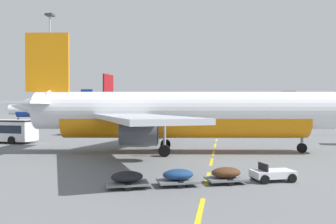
{
  "coord_description": "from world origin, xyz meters",
  "views": [
    {
      "loc": [
        19.03,
        -14.27,
        4.62
      ],
      "look_at": [
        11.9,
        28.53,
        4.02
      ],
      "focal_mm": 35.95,
      "sensor_mm": 36.0,
      "label": 1
    }
  ],
  "objects": [
    {
      "name": "apron_paint_markings",
      "position": [
        18.0,
        36.68,
        0.0
      ],
      "size": [
        8.0,
        94.65,
        0.01
      ],
      "color": "yellow",
      "rests_on": "ground"
    },
    {
      "name": "airliner_foreground",
      "position": [
        14.51,
        19.6,
        3.95
      ],
      "size": [
        34.77,
        34.22,
        12.2
      ],
      "color": "white",
      "rests_on": "ground"
    },
    {
      "name": "airliner_mid_left",
      "position": [
        -38.76,
        91.61,
        3.5
      ],
      "size": [
        30.62,
        29.94,
        10.8
      ],
      "color": "silver",
      "rests_on": "ground"
    },
    {
      "name": "airliner_far_center",
      "position": [
        -3.67,
        67.47,
        3.78
      ],
      "size": [
        32.81,
        33.3,
        11.68
      ],
      "color": "silver",
      "rests_on": "ground"
    },
    {
      "name": "ground_power_truck",
      "position": [
        -5.09,
        40.61,
        1.65
      ],
      "size": [
        4.65,
        7.4,
        3.14
      ],
      "color": "black",
      "rests_on": "ground"
    },
    {
      "name": "baggage_train",
      "position": [
        17.8,
        5.85,
        0.53
      ],
      "size": [
        11.33,
        5.63,
        1.14
      ],
      "color": "silver",
      "rests_on": "ground"
    },
    {
      "name": "apron_light_mast_near",
      "position": [
        -21.88,
        60.22,
        16.55
      ],
      "size": [
        1.8,
        1.8,
        26.85
      ],
      "color": "slate",
      "rests_on": "ground"
    },
    {
      "name": "terminal_satellite",
      "position": [
        34.83,
        155.18,
        5.45
      ],
      "size": [
        99.52,
        20.65,
        12.48
      ],
      "color": "#9E998E",
      "rests_on": "ground"
    }
  ]
}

